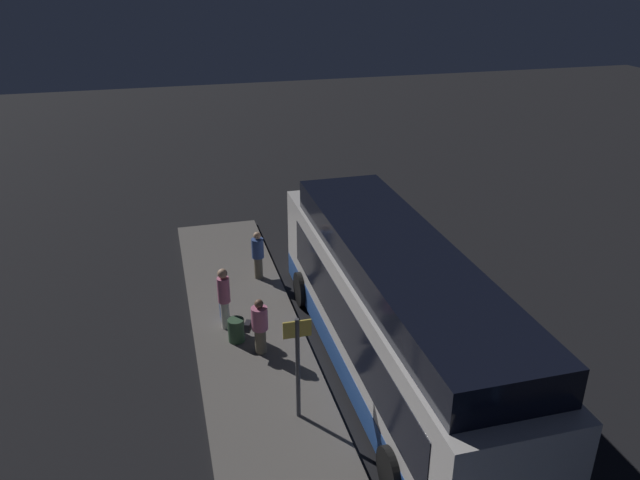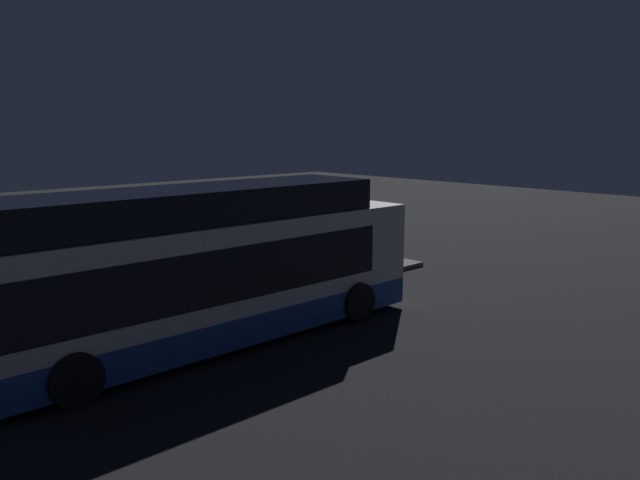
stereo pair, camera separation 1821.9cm
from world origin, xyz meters
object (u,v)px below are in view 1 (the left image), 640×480
sign_post (298,358)px  trash_bin (236,330)px  bus_lead (392,318)px  suitcase (224,309)px  passenger_boarding (224,296)px  passenger_waiting (259,325)px  passenger_with_bags (258,253)px

sign_post → trash_bin: size_ratio=3.89×
bus_lead → trash_bin: 4.35m
suitcase → sign_post: (-4.56, -1.12, 1.23)m
passenger_boarding → sign_post: (-4.08, -1.12, 0.53)m
passenger_waiting → trash_bin: bearing=58.2°
passenger_waiting → trash_bin: (0.70, 0.52, -0.50)m
suitcase → trash_bin: bearing=-170.9°
bus_lead → sign_post: (-1.01, 2.53, 0.01)m
passenger_boarding → sign_post: sign_post is taller
passenger_with_bags → trash_bin: size_ratio=2.45×
bus_lead → suitcase: bus_lead is taller
passenger_waiting → trash_bin: passenger_waiting is taller
passenger_boarding → passenger_with_bags: passenger_boarding is taller
bus_lead → trash_bin: bus_lead is taller
passenger_waiting → passenger_with_bags: passenger_with_bags is taller
bus_lead → passenger_waiting: size_ratio=7.49×
passenger_with_bags → passenger_boarding: bearing=-115.2°
passenger_boarding → passenger_with_bags: 3.06m
passenger_waiting → suitcase: size_ratio=1.82×
passenger_boarding → passenger_waiting: 1.60m
passenger_waiting → sign_post: 2.78m
bus_lead → passenger_with_bags: bus_lead is taller
sign_post → trash_bin: (3.36, 0.92, -1.22)m
sign_post → bus_lead: bearing=-68.2°
bus_lead → passenger_waiting: bearing=60.7°
passenger_boarding → passenger_with_bags: (2.72, -1.39, -0.17)m
passenger_waiting → sign_post: bearing=-150.0°
passenger_boarding → sign_post: 4.26m
passenger_waiting → suitcase: 2.10m
suitcase → sign_post: size_ratio=0.34×
suitcase → sign_post: bearing=-166.2°
sign_post → trash_bin: bearing=15.4°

